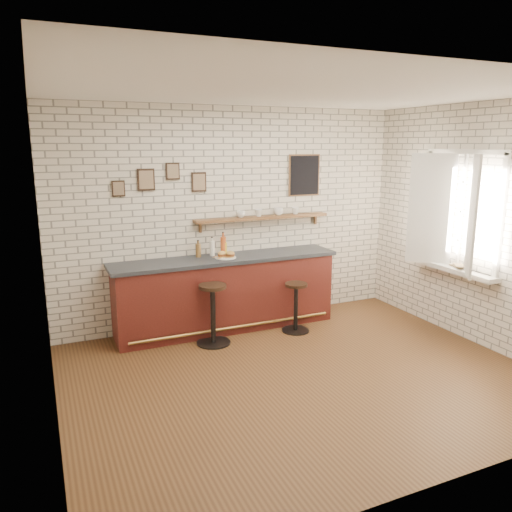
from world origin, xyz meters
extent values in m
plane|color=brown|center=(0.00, 0.00, 0.00)|extent=(5.00, 5.00, 0.00)
cube|color=#551C16|center=(-0.24, 1.70, 0.48)|extent=(3.00, 0.58, 0.96)
cube|color=#2D333A|center=(-0.24, 1.70, 0.98)|extent=(3.10, 0.62, 0.05)
cylinder|color=olive|center=(-0.24, 1.38, 0.12)|extent=(2.79, 0.04, 0.04)
cylinder|color=white|center=(-0.26, 1.65, 1.02)|extent=(0.28, 0.28, 0.01)
cylinder|color=#E39D50|center=(-0.20, 1.67, 1.02)|extent=(0.05, 0.05, 0.00)
cylinder|color=#E39D50|center=(-0.24, 1.64, 1.02)|extent=(0.05, 0.05, 0.00)
cylinder|color=#E39D50|center=(-0.37, 1.72, 1.02)|extent=(0.06, 0.06, 0.00)
cylinder|color=#E39D50|center=(-0.23, 1.68, 1.02)|extent=(0.06, 0.06, 0.00)
cylinder|color=#E39D50|center=(-0.38, 1.60, 1.02)|extent=(0.06, 0.06, 0.00)
cylinder|color=#E39D50|center=(-0.21, 1.66, 1.02)|extent=(0.04, 0.04, 0.00)
cylinder|color=#E39D50|center=(-0.26, 1.61, 1.02)|extent=(0.05, 0.05, 0.00)
cylinder|color=#E39D50|center=(-0.37, 1.59, 1.02)|extent=(0.04, 0.04, 0.00)
cylinder|color=#E39D50|center=(-0.42, 1.67, 1.02)|extent=(0.05, 0.05, 0.00)
cylinder|color=#E39D50|center=(-0.22, 1.60, 1.02)|extent=(0.06, 0.06, 0.00)
cylinder|color=brown|center=(-0.57, 1.85, 1.10)|extent=(0.07, 0.07, 0.18)
cylinder|color=brown|center=(-0.57, 1.85, 1.21)|extent=(0.03, 0.03, 0.04)
cylinder|color=black|center=(-0.57, 1.85, 1.24)|extent=(0.03, 0.03, 0.01)
cylinder|color=white|center=(-0.38, 1.85, 1.11)|extent=(0.07, 0.07, 0.20)
cylinder|color=white|center=(-0.38, 1.85, 1.24)|extent=(0.02, 0.02, 0.05)
cylinder|color=black|center=(-0.38, 1.85, 1.26)|extent=(0.03, 0.03, 0.01)
cylinder|color=#AD491B|center=(-0.22, 1.85, 1.13)|extent=(0.08, 0.08, 0.25)
cylinder|color=#AD491B|center=(-0.22, 1.85, 1.29)|extent=(0.03, 0.03, 0.06)
cylinder|color=black|center=(-0.22, 1.85, 1.32)|extent=(0.03, 0.03, 0.01)
cylinder|color=yellow|center=(-0.20, 1.85, 1.09)|extent=(0.07, 0.07, 0.17)
cylinder|color=yellow|center=(-0.20, 1.85, 1.20)|extent=(0.03, 0.03, 0.03)
cylinder|color=maroon|center=(-0.20, 1.85, 1.22)|extent=(0.03, 0.03, 0.01)
cylinder|color=black|center=(-0.58, 1.25, 0.01)|extent=(0.43, 0.43, 0.02)
cylinder|color=black|center=(-0.58, 1.25, 0.38)|extent=(0.06, 0.06, 0.71)
cylinder|color=black|center=(-0.58, 1.25, 0.76)|extent=(0.45, 0.45, 0.04)
cylinder|color=black|center=(0.58, 1.21, 0.01)|extent=(0.37, 0.37, 0.02)
cylinder|color=black|center=(0.58, 1.21, 0.33)|extent=(0.06, 0.06, 0.62)
cylinder|color=black|center=(0.58, 1.21, 0.66)|extent=(0.37, 0.37, 0.04)
cube|color=brown|center=(0.40, 1.90, 1.48)|extent=(2.00, 0.18, 0.04)
cube|color=brown|center=(-0.50, 1.97, 1.40)|extent=(0.03, 0.04, 0.16)
cube|color=brown|center=(1.30, 1.97, 1.40)|extent=(0.03, 0.04, 0.16)
imported|color=white|center=(0.07, 1.90, 1.55)|extent=(0.13, 0.13, 0.10)
imported|color=white|center=(0.34, 1.90, 1.55)|extent=(0.14, 0.14, 0.10)
imported|color=white|center=(0.65, 1.90, 1.55)|extent=(0.18, 0.18, 0.11)
imported|color=white|center=(0.92, 1.90, 1.55)|extent=(0.14, 0.14, 0.10)
cube|color=black|center=(-1.20, 1.98, 2.05)|extent=(0.22, 0.02, 0.28)
cube|color=black|center=(-0.85, 1.98, 2.15)|extent=(0.18, 0.02, 0.22)
cube|color=black|center=(-0.50, 1.98, 2.00)|extent=(0.20, 0.02, 0.26)
cube|color=black|center=(-1.55, 1.98, 1.95)|extent=(0.16, 0.02, 0.20)
cube|color=black|center=(1.10, 1.98, 2.05)|extent=(0.46, 0.02, 0.56)
cube|color=white|center=(2.40, 0.30, 0.90)|extent=(0.20, 1.35, 0.06)
cube|color=white|center=(2.47, 0.30, 2.40)|extent=(0.05, 1.30, 0.06)
cube|color=white|center=(2.47, 0.30, 0.90)|extent=(0.05, 1.30, 0.06)
cube|color=white|center=(2.47, -0.30, 1.65)|extent=(0.05, 0.06, 1.50)
cube|color=white|center=(2.47, 0.90, 1.65)|extent=(0.05, 0.06, 1.50)
cube|color=white|center=(2.32, 0.00, 1.65)|extent=(0.40, 0.46, 1.46)
cube|color=white|center=(2.32, 0.60, 1.65)|extent=(0.40, 0.46, 1.46)
imported|color=tan|center=(2.38, 0.27, 0.94)|extent=(0.22, 0.26, 0.02)
imported|color=tan|center=(2.38, 0.25, 0.96)|extent=(0.26, 0.28, 0.02)
camera|label=1|loc=(-2.51, -4.44, 2.49)|focal=35.00mm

